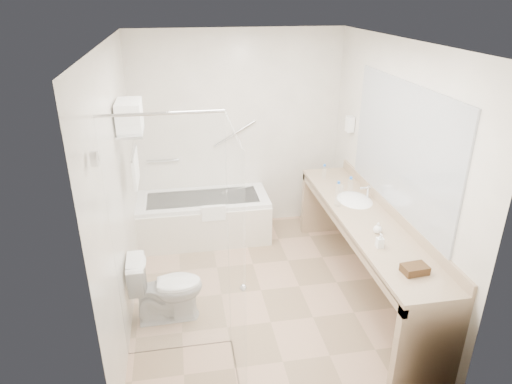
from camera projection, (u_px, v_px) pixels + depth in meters
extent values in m
plane|color=tan|center=(261.00, 290.00, 4.79)|extent=(3.20, 3.20, 0.00)
cube|color=white|center=(262.00, 41.00, 3.78)|extent=(2.60, 3.20, 0.10)
cube|color=silver|center=(238.00, 133.00, 5.72)|extent=(2.60, 0.10, 2.50)
cube|color=silver|center=(308.00, 277.00, 2.84)|extent=(2.60, 0.10, 2.50)
cube|color=silver|center=(119.00, 190.00, 4.08)|extent=(0.10, 3.20, 2.50)
cube|color=silver|center=(391.00, 172.00, 4.49)|extent=(0.10, 3.20, 2.50)
cube|color=white|center=(204.00, 217.00, 5.72)|extent=(1.60, 0.70, 0.55)
cube|color=beige|center=(206.00, 233.00, 5.41)|extent=(1.60, 0.02, 0.50)
cube|color=white|center=(214.00, 213.00, 5.33)|extent=(0.28, 0.06, 0.18)
cylinder|color=silver|center=(163.00, 161.00, 5.66)|extent=(0.40, 0.03, 0.03)
cylinder|color=silver|center=(235.00, 134.00, 5.68)|extent=(0.53, 0.03, 0.33)
cube|color=silver|center=(172.00, 244.00, 3.60)|extent=(0.90, 0.01, 2.10)
cube|color=silver|center=(236.00, 270.00, 3.27)|extent=(0.02, 0.90, 2.10)
cylinder|color=silver|center=(161.00, 114.00, 3.17)|extent=(0.90, 0.02, 0.02)
sphere|color=silver|center=(243.00, 288.00, 3.15)|extent=(0.05, 0.05, 0.05)
cylinder|color=silver|center=(95.00, 159.00, 2.77)|extent=(0.04, 0.10, 0.10)
cube|color=silver|center=(131.00, 130.00, 4.23)|extent=(0.24, 0.55, 0.02)
cylinder|color=silver|center=(134.00, 152.00, 4.32)|extent=(0.02, 0.55, 0.02)
cube|color=white|center=(135.00, 168.00, 4.38)|extent=(0.03, 0.42, 0.32)
cube|color=white|center=(130.00, 124.00, 4.21)|extent=(0.22, 0.40, 0.08)
cube|color=white|center=(129.00, 115.00, 4.17)|extent=(0.22, 0.40, 0.08)
cube|color=white|center=(128.00, 106.00, 4.14)|extent=(0.22, 0.40, 0.08)
cube|color=tan|center=(366.00, 219.00, 4.48)|extent=(0.55, 2.70, 0.05)
cube|color=tan|center=(392.00, 210.00, 4.49)|extent=(0.03, 2.70, 0.10)
cube|color=tan|center=(341.00, 226.00, 4.46)|extent=(0.04, 2.70, 0.08)
cube|color=tan|center=(428.00, 347.00, 3.47)|extent=(0.55, 0.08, 0.80)
cube|color=tan|center=(323.00, 202.00, 5.83)|extent=(0.55, 0.08, 0.80)
ellipsoid|color=white|center=(354.00, 202.00, 4.85)|extent=(0.40, 0.52, 0.14)
cylinder|color=silver|center=(368.00, 192.00, 4.83)|extent=(0.03, 0.03, 0.14)
cube|color=#A5ABB1|center=(401.00, 148.00, 4.23)|extent=(0.02, 2.00, 1.20)
cube|color=white|center=(350.00, 124.00, 5.34)|extent=(0.08, 0.10, 0.18)
imported|color=white|center=(167.00, 288.00, 4.27)|extent=(0.69, 0.40, 0.67)
cube|color=#462E19|center=(415.00, 269.00, 3.58)|extent=(0.21, 0.15, 0.07)
imported|color=white|center=(380.00, 244.00, 3.93)|extent=(0.06, 0.13, 0.06)
imported|color=white|center=(378.00, 229.00, 4.16)|extent=(0.08, 0.11, 0.08)
cylinder|color=silver|center=(350.00, 186.00, 4.96)|extent=(0.06, 0.06, 0.17)
cylinder|color=blue|center=(351.00, 178.00, 4.92)|extent=(0.03, 0.03, 0.02)
cylinder|color=silver|center=(338.00, 191.00, 4.85)|extent=(0.06, 0.06, 0.17)
cylinder|color=blue|center=(339.00, 182.00, 4.81)|extent=(0.03, 0.03, 0.02)
cylinder|color=silver|center=(324.00, 172.00, 5.36)|extent=(0.05, 0.05, 0.15)
cylinder|color=blue|center=(325.00, 165.00, 5.32)|extent=(0.03, 0.03, 0.02)
cylinder|color=silver|center=(341.00, 189.00, 5.02)|extent=(0.07, 0.07, 0.08)
cylinder|color=silver|center=(338.00, 202.00, 4.69)|extent=(0.08, 0.08, 0.09)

